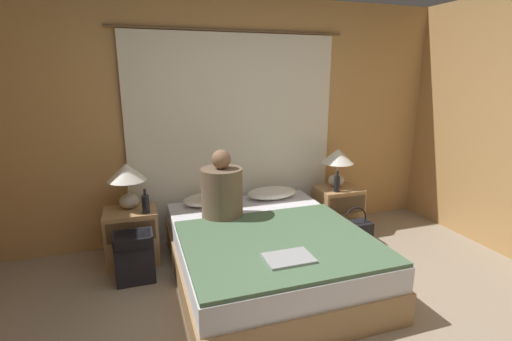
{
  "coord_description": "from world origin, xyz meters",
  "views": [
    {
      "loc": [
        -1.01,
        -1.7,
        1.73
      ],
      "look_at": [
        0.0,
        1.34,
        0.9
      ],
      "focal_mm": 26.0,
      "sensor_mm": 36.0,
      "label": 1
    }
  ],
  "objects_px": {
    "beer_bottle_on_left_stand": "(146,203)",
    "lamp_left": "(127,177)",
    "beer_bottle_on_right_stand": "(337,184)",
    "pillow_left": "(210,199)",
    "person_left_in_bed": "(222,191)",
    "laptop_on_bed": "(289,258)",
    "pillow_right": "(272,193)",
    "bed": "(266,254)",
    "lamp_right": "(338,161)",
    "handbag_on_floor": "(354,232)",
    "nightstand_right": "(338,210)",
    "backpack_on_floor": "(135,255)",
    "nightstand_left": "(132,236)"
  },
  "relations": [
    {
      "from": "nightstand_left",
      "to": "person_left_in_bed",
      "type": "height_order",
      "value": "person_left_in_bed"
    },
    {
      "from": "beer_bottle_on_right_stand",
      "to": "handbag_on_floor",
      "type": "relative_size",
      "value": 0.56
    },
    {
      "from": "beer_bottle_on_left_stand",
      "to": "handbag_on_floor",
      "type": "height_order",
      "value": "beer_bottle_on_left_stand"
    },
    {
      "from": "bed",
      "to": "backpack_on_floor",
      "type": "bearing_deg",
      "value": 164.38
    },
    {
      "from": "lamp_right",
      "to": "pillow_right",
      "type": "height_order",
      "value": "lamp_right"
    },
    {
      "from": "nightstand_left",
      "to": "beer_bottle_on_right_stand",
      "type": "bearing_deg",
      "value": -2.89
    },
    {
      "from": "bed",
      "to": "beer_bottle_on_left_stand",
      "type": "bearing_deg",
      "value": 149.13
    },
    {
      "from": "lamp_left",
      "to": "pillow_left",
      "type": "bearing_deg",
      "value": 0.93
    },
    {
      "from": "lamp_left",
      "to": "handbag_on_floor",
      "type": "xyz_separation_m",
      "value": [
        2.21,
        -0.41,
        -0.68
      ]
    },
    {
      "from": "lamp_left",
      "to": "person_left_in_bed",
      "type": "height_order",
      "value": "person_left_in_bed"
    },
    {
      "from": "beer_bottle_on_left_stand",
      "to": "nightstand_right",
      "type": "bearing_deg",
      "value": 2.96
    },
    {
      "from": "beer_bottle_on_left_stand",
      "to": "beer_bottle_on_right_stand",
      "type": "relative_size",
      "value": 0.97
    },
    {
      "from": "beer_bottle_on_left_stand",
      "to": "laptop_on_bed",
      "type": "height_order",
      "value": "beer_bottle_on_left_stand"
    },
    {
      "from": "person_left_in_bed",
      "to": "beer_bottle_on_left_stand",
      "type": "distance_m",
      "value": 0.7
    },
    {
      "from": "lamp_left",
      "to": "lamp_right",
      "type": "xyz_separation_m",
      "value": [
        2.21,
        0.0,
        0.0
      ]
    },
    {
      "from": "nightstand_left",
      "to": "beer_bottle_on_left_stand",
      "type": "bearing_deg",
      "value": -36.75
    },
    {
      "from": "nightstand_right",
      "to": "person_left_in_bed",
      "type": "distance_m",
      "value": 1.5
    },
    {
      "from": "pillow_left",
      "to": "person_left_in_bed",
      "type": "xyz_separation_m",
      "value": [
        0.04,
        -0.37,
        0.2
      ]
    },
    {
      "from": "pillow_right",
      "to": "beer_bottle_on_left_stand",
      "type": "distance_m",
      "value": 1.31
    },
    {
      "from": "lamp_right",
      "to": "beer_bottle_on_left_stand",
      "type": "xyz_separation_m",
      "value": [
        -2.07,
        -0.17,
        -0.21
      ]
    },
    {
      "from": "pillow_right",
      "to": "beer_bottle_on_right_stand",
      "type": "distance_m",
      "value": 0.7
    },
    {
      "from": "lamp_right",
      "to": "beer_bottle_on_right_stand",
      "type": "height_order",
      "value": "lamp_right"
    },
    {
      "from": "pillow_left",
      "to": "nightstand_left",
      "type": "bearing_deg",
      "value": -174.26
    },
    {
      "from": "nightstand_right",
      "to": "beer_bottle_on_left_stand",
      "type": "xyz_separation_m",
      "value": [
        -2.07,
        -0.11,
        0.34
      ]
    },
    {
      "from": "nightstand_left",
      "to": "pillow_right",
      "type": "height_order",
      "value": "pillow_right"
    },
    {
      "from": "pillow_left",
      "to": "handbag_on_floor",
      "type": "relative_size",
      "value": 1.31
    },
    {
      "from": "lamp_left",
      "to": "laptop_on_bed",
      "type": "height_order",
      "value": "lamp_left"
    },
    {
      "from": "beer_bottle_on_left_stand",
      "to": "laptop_on_bed",
      "type": "distance_m",
      "value": 1.49
    },
    {
      "from": "bed",
      "to": "pillow_right",
      "type": "xyz_separation_m",
      "value": [
        0.34,
        0.76,
        0.29
      ]
    },
    {
      "from": "beer_bottle_on_left_stand",
      "to": "lamp_left",
      "type": "bearing_deg",
      "value": 129.82
    },
    {
      "from": "nightstand_right",
      "to": "pillow_left",
      "type": "bearing_deg",
      "value": 176.94
    },
    {
      "from": "person_left_in_bed",
      "to": "handbag_on_floor",
      "type": "distance_m",
      "value": 1.51
    },
    {
      "from": "pillow_left",
      "to": "person_left_in_bed",
      "type": "distance_m",
      "value": 0.42
    },
    {
      "from": "bed",
      "to": "laptop_on_bed",
      "type": "height_order",
      "value": "laptop_on_bed"
    },
    {
      "from": "beer_bottle_on_left_stand",
      "to": "beer_bottle_on_right_stand",
      "type": "distance_m",
      "value": 1.97
    },
    {
      "from": "person_left_in_bed",
      "to": "beer_bottle_on_right_stand",
      "type": "distance_m",
      "value": 1.32
    },
    {
      "from": "pillow_right",
      "to": "nightstand_right",
      "type": "bearing_deg",
      "value": -5.74
    },
    {
      "from": "backpack_on_floor",
      "to": "nightstand_right",
      "type": "bearing_deg",
      "value": 9.76
    },
    {
      "from": "nightstand_right",
      "to": "person_left_in_bed",
      "type": "relative_size",
      "value": 0.8
    },
    {
      "from": "beer_bottle_on_left_stand",
      "to": "backpack_on_floor",
      "type": "height_order",
      "value": "beer_bottle_on_left_stand"
    },
    {
      "from": "nightstand_right",
      "to": "lamp_left",
      "type": "distance_m",
      "value": 2.28
    },
    {
      "from": "lamp_left",
      "to": "beer_bottle_on_right_stand",
      "type": "xyz_separation_m",
      "value": [
        2.11,
        -0.17,
        -0.21
      ]
    },
    {
      "from": "backpack_on_floor",
      "to": "pillow_right",
      "type": "bearing_deg",
      "value": 17.68
    },
    {
      "from": "pillow_right",
      "to": "lamp_right",
      "type": "bearing_deg",
      "value": -0.93
    },
    {
      "from": "nightstand_right",
      "to": "lamp_right",
      "type": "relative_size",
      "value": 1.19
    },
    {
      "from": "pillow_right",
      "to": "beer_bottle_on_right_stand",
      "type": "height_order",
      "value": "beer_bottle_on_right_stand"
    },
    {
      "from": "person_left_in_bed",
      "to": "beer_bottle_on_right_stand",
      "type": "height_order",
      "value": "person_left_in_bed"
    },
    {
      "from": "nightstand_left",
      "to": "backpack_on_floor",
      "type": "distance_m",
      "value": 0.38
    },
    {
      "from": "nightstand_left",
      "to": "lamp_left",
      "type": "height_order",
      "value": "lamp_left"
    },
    {
      "from": "pillow_right",
      "to": "handbag_on_floor",
      "type": "xyz_separation_m",
      "value": [
        0.77,
        -0.42,
        -0.38
      ]
    }
  ]
}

